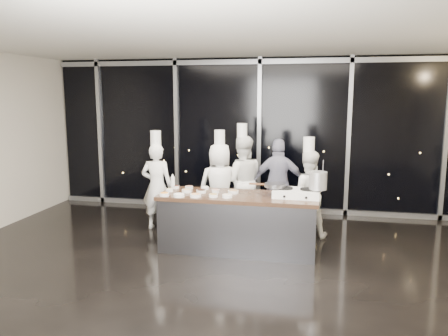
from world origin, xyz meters
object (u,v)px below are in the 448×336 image
object	(u,v)px
demo_counter	(238,222)
chef_left	(220,186)
guest	(279,183)
stove	(296,193)
stock_pot	(318,181)
chef_center	(242,180)
frying_pan	(275,185)
chef_far_left	(157,185)
chef_right	(307,193)

from	to	relation	value
demo_counter	chef_left	size ratio (longest dim) A/B	1.35
guest	stove	bearing A→B (deg)	102.08
stock_pot	chef_center	distance (m)	1.96
stock_pot	chef_left	xyz separation A→B (m)	(-1.73, 1.03, -0.36)
frying_pan	chef_far_left	xyz separation A→B (m)	(-2.20, 0.76, -0.25)
stove	stock_pot	bearing A→B (deg)	-3.17
guest	chef_right	distance (m)	0.71
frying_pan	chef_right	distance (m)	1.05
stove	guest	xyz separation A→B (m)	(-0.38, 1.37, -0.14)
demo_counter	chef_center	xyz separation A→B (m)	(-0.17, 1.35, 0.40)
chef_right	chef_center	bearing A→B (deg)	-23.78
frying_pan	stock_pot	distance (m)	0.66
frying_pan	chef_center	world-z (taller)	chef_center
chef_left	guest	distance (m)	1.10
demo_counter	frying_pan	xyz separation A→B (m)	(0.56, 0.05, 0.61)
stock_pot	guest	world-z (taller)	guest
demo_counter	stock_pot	world-z (taller)	stock_pot
stove	stock_pot	size ratio (longest dim) A/B	2.66
guest	chef_right	xyz separation A→B (m)	(0.53, -0.47, -0.06)
stove	chef_center	xyz separation A→B (m)	(-1.06, 1.33, -0.11)
stove	guest	distance (m)	1.43
demo_counter	chef_far_left	distance (m)	1.87
stock_pot	chef_far_left	distance (m)	2.99
stove	chef_far_left	distance (m)	2.66
stove	guest	world-z (taller)	guest
chef_right	guest	bearing A→B (deg)	-45.82
stove	stock_pot	xyz separation A→B (m)	(0.31, -0.03, 0.21)
stove	stock_pot	distance (m)	0.38
stock_pot	stove	bearing A→B (deg)	175.06
guest	chef_left	bearing A→B (deg)	16.32
chef_far_left	chef_right	bearing A→B (deg)	-179.74
guest	demo_counter	bearing A→B (deg)	66.38
demo_counter	chef_center	bearing A→B (deg)	97.17
frying_pan	chef_right	world-z (taller)	chef_right
stove	frying_pan	bearing A→B (deg)	177.85
frying_pan	guest	bearing A→B (deg)	93.59
chef_far_left	chef_left	size ratio (longest dim) A/B	0.99
demo_counter	chef_center	distance (m)	1.42
chef_center	chef_right	world-z (taller)	chef_center
chef_right	chef_far_left	bearing A→B (deg)	-2.07
chef_right	stock_pot	bearing A→B (deg)	95.33
stove	chef_center	world-z (taller)	chef_center
frying_pan	chef_far_left	distance (m)	2.34
stove	chef_right	xyz separation A→B (m)	(0.15, 0.90, -0.20)
stock_pot	chef_far_left	xyz separation A→B (m)	(-2.85, 0.82, -0.36)
stock_pot	chef_right	bearing A→B (deg)	99.85
stove	frying_pan	distance (m)	0.35
demo_counter	stock_pot	size ratio (longest dim) A/B	9.26
demo_counter	stove	xyz separation A→B (m)	(0.89, 0.02, 0.51)
chef_far_left	guest	size ratio (longest dim) A/B	1.10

